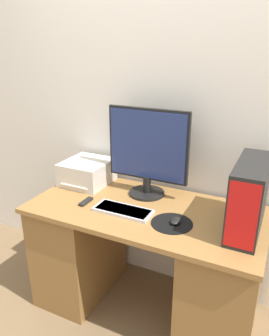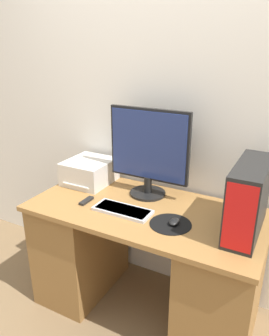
% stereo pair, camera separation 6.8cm
% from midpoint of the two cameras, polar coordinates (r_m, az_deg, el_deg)
% --- Properties ---
extents(wall_back, '(6.40, 0.05, 2.70)m').
position_cam_midpoint_polar(wall_back, '(2.17, 5.66, 11.46)').
color(wall_back, white).
rests_on(wall_back, ground_plane).
extents(desk, '(1.42, 0.70, 0.77)m').
position_cam_midpoint_polar(desk, '(2.20, 0.88, -15.59)').
color(desk, olive).
rests_on(desk, ground_plane).
extents(monitor, '(0.54, 0.23, 0.57)m').
position_cam_midpoint_polar(monitor, '(2.07, 1.34, 3.16)').
color(monitor, black).
rests_on(monitor, desk).
extents(keyboard, '(0.35, 0.15, 0.02)m').
position_cam_midpoint_polar(keyboard, '(1.96, -3.00, -7.37)').
color(keyboard, silver).
rests_on(keyboard, desk).
extents(mousepad, '(0.23, 0.23, 0.00)m').
position_cam_midpoint_polar(mousepad, '(1.85, 5.46, -9.57)').
color(mousepad, black).
rests_on(mousepad, desk).
extents(mouse, '(0.05, 0.08, 0.03)m').
position_cam_midpoint_polar(mouse, '(1.84, 6.10, -9.17)').
color(mouse, black).
rests_on(mouse, mousepad).
extents(computer_tower, '(0.16, 0.47, 0.38)m').
position_cam_midpoint_polar(computer_tower, '(1.79, 18.28, -4.81)').
color(computer_tower, black).
rests_on(computer_tower, desk).
extents(printer, '(0.30, 0.33, 0.16)m').
position_cam_midpoint_polar(printer, '(2.34, -9.08, -0.73)').
color(printer, beige).
rests_on(printer, desk).
extents(remote_control, '(0.03, 0.12, 0.02)m').
position_cam_midpoint_polar(remote_control, '(2.08, -9.40, -5.81)').
color(remote_control, black).
rests_on(remote_control, desk).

